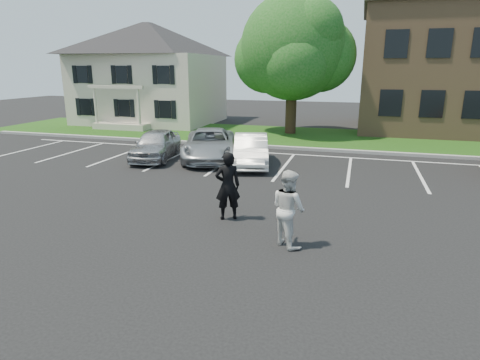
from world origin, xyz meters
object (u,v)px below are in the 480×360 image
(house, at_px, (150,74))
(man_black_suit, at_px, (228,186))
(man_white_shirt, at_px, (288,208))
(tree, at_px, (295,50))
(car_silver_west, at_px, (156,144))
(car_white_sedan, at_px, (251,150))
(car_silver_minivan, at_px, (210,144))

(house, bearing_deg, man_black_suit, -56.20)
(house, bearing_deg, man_white_shirt, -54.05)
(house, height_order, man_white_shirt, house)
(tree, height_order, car_silver_west, tree)
(car_white_sedan, bearing_deg, man_white_shirt, -84.00)
(car_silver_west, bearing_deg, tree, 51.35)
(car_silver_west, bearing_deg, man_black_suit, -59.55)
(man_white_shirt, height_order, car_white_sedan, man_white_shirt)
(car_silver_west, height_order, car_silver_minivan, car_silver_minivan)
(house, distance_m, man_white_shirt, 24.95)
(tree, distance_m, car_silver_minivan, 10.24)
(tree, bearing_deg, man_black_suit, -87.21)
(tree, relative_size, car_silver_minivan, 1.70)
(car_silver_minivan, bearing_deg, house, 111.27)
(man_white_shirt, bearing_deg, house, -11.94)
(house, relative_size, man_white_shirt, 5.40)
(man_white_shirt, bearing_deg, car_white_sedan, -26.77)
(house, distance_m, car_silver_minivan, 15.10)
(house, height_order, tree, tree)
(man_white_shirt, relative_size, car_silver_minivan, 0.37)
(tree, relative_size, man_white_shirt, 4.61)
(car_white_sedan, bearing_deg, man_black_suit, -95.74)
(man_white_shirt, distance_m, car_silver_west, 11.06)
(tree, bearing_deg, car_white_sedan, -91.95)
(tree, relative_size, man_black_suit, 4.44)
(man_white_shirt, relative_size, car_silver_west, 0.46)
(man_white_shirt, bearing_deg, car_silver_minivan, -16.28)
(house, xyz_separation_m, car_white_sedan, (11.48, -12.12, -3.14))
(car_white_sedan, bearing_deg, tree, 72.94)
(house, height_order, car_white_sedan, house)
(tree, xyz_separation_m, man_black_suit, (0.78, -16.07, -4.36))
(house, distance_m, tree, 12.20)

